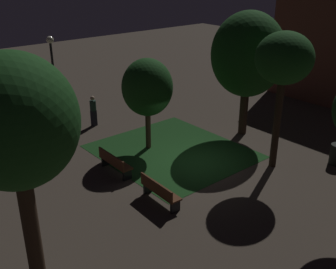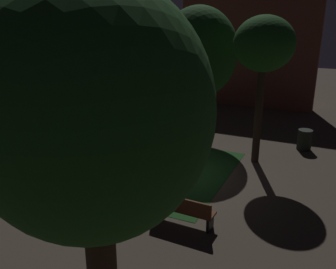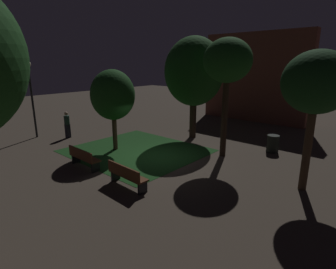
{
  "view_description": "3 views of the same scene",
  "coord_description": "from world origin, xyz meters",
  "views": [
    {
      "loc": [
        11.04,
        -10.83,
        7.9
      ],
      "look_at": [
        -1.05,
        -0.66,
        1.13
      ],
      "focal_mm": 43.32,
      "sensor_mm": 36.0,
      "label": 1
    },
    {
      "loc": [
        4.88,
        -11.51,
        5.69
      ],
      "look_at": [
        -0.61,
        0.33,
        1.3
      ],
      "focal_mm": 39.55,
      "sensor_mm": 36.0,
      "label": 2
    },
    {
      "loc": [
        8.64,
        -8.99,
        4.48
      ],
      "look_at": [
        0.29,
        0.45,
        1.09
      ],
      "focal_mm": 28.83,
      "sensor_mm": 36.0,
      "label": 3
    }
  ],
  "objects": [
    {
      "name": "grass_lawn",
      "position": [
        -1.46,
        -0.06,
        0.01
      ],
      "size": [
        6.44,
        5.83,
        0.01
      ],
      "primitive_type": "cube",
      "color": "#194219",
      "rests_on": "ground"
    },
    {
      "name": "building_wall_backdrop",
      "position": [
        -0.35,
        11.17,
        3.32
      ],
      "size": [
        8.16,
        0.8,
        6.64
      ],
      "primitive_type": "cube",
      "color": "brown",
      "rests_on": "ground"
    },
    {
      "name": "pedestrian",
      "position": [
        -6.47,
        -1.12,
        0.85
      ],
      "size": [
        0.32,
        0.32,
        1.61
      ],
      "color": "black",
      "rests_on": "ground"
    },
    {
      "name": "ground_plane",
      "position": [
        0.0,
        0.0,
        0.0
      ],
      "size": [
        60.0,
        60.0,
        0.0
      ],
      "primitive_type": "plane",
      "color": "#473D33"
    },
    {
      "name": "tree_back_left",
      "position": [
        -0.84,
        4.01,
        3.92
      ],
      "size": [
        3.44,
        3.44,
        5.93
      ],
      "color": "#2D2116",
      "rests_on": "ground"
    },
    {
      "name": "tree_lawn_side",
      "position": [
        -2.49,
        -0.61,
        2.86
      ],
      "size": [
        2.24,
        2.24,
        4.14
      ],
      "color": "#423021",
      "rests_on": "ground"
    },
    {
      "name": "tree_near_wall",
      "position": [
        2.3,
        2.25,
        4.47
      ],
      "size": [
        2.21,
        2.21,
        5.56
      ],
      "color": "#2D2116",
      "rests_on": "ground"
    },
    {
      "name": "bench_by_lamp",
      "position": [
        1.44,
        -3.15,
        0.48
      ],
      "size": [
        1.82,
        0.55,
        0.88
      ],
      "color": "#512D19",
      "rests_on": "ground"
    },
    {
      "name": "lamp_post_path_center",
      "position": [
        -8.06,
        -2.33,
        3.09
      ],
      "size": [
        0.36,
        0.36,
        4.54
      ],
      "color": "black",
      "rests_on": "ground"
    },
    {
      "name": "tree_right_canopy",
      "position": [
        2.23,
        -8.0,
        4.49
      ],
      "size": [
        3.0,
        3.0,
        6.17
      ],
      "color": "#38281C",
      "rests_on": "ground"
    },
    {
      "name": "bench_back_row",
      "position": [
        -1.44,
        -3.15,
        0.48
      ],
      "size": [
        1.81,
        0.5,
        0.88
      ],
      "color": "brown",
      "rests_on": "ground"
    }
  ]
}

